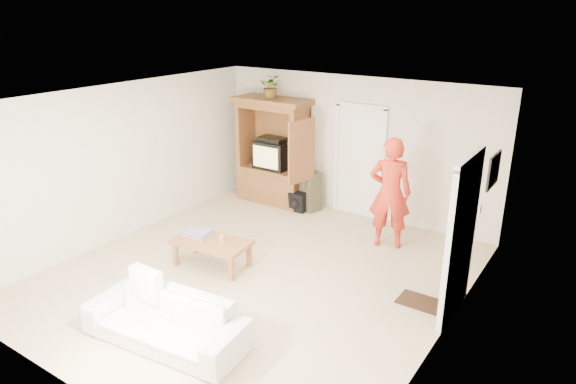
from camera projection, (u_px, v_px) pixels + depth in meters
name	position (u px, v px, depth m)	size (l,w,h in m)	color
floor	(257.00, 274.00, 7.62)	(6.00, 6.00, 0.00)	tan
ceiling	(253.00, 99.00, 6.74)	(6.00, 6.00, 0.00)	white
wall_back	(353.00, 147.00, 9.52)	(5.50, 5.50, 0.00)	silver
wall_front	(62.00, 281.00, 4.84)	(5.50, 5.50, 0.00)	silver
wall_left	(125.00, 161.00, 8.63)	(6.00, 6.00, 0.00)	silver
wall_right	(451.00, 238.00, 5.74)	(6.00, 6.00, 0.00)	silver
armoire	(274.00, 158.00, 10.22)	(1.82, 1.14, 2.10)	brown
door_back	(359.00, 163.00, 9.52)	(0.85, 0.05, 2.04)	white
doorway_right	(461.00, 241.00, 6.32)	(0.05, 0.90, 2.04)	black
framed_picture	(494.00, 170.00, 7.13)	(0.03, 0.60, 0.48)	black
doormat	(421.00, 302.00, 6.88)	(0.60, 0.40, 0.02)	#382316
plant	(271.00, 86.00, 9.73)	(0.40, 0.35, 0.45)	#4C7238
man	(390.00, 193.00, 8.25)	(0.67, 0.44, 1.85)	red
sofa	(166.00, 320.00, 6.00)	(1.97, 0.77, 0.58)	silver
coffee_table	(212.00, 244.00, 7.74)	(1.22, 0.76, 0.43)	#A46738
towel	(197.00, 233.00, 7.86)	(0.38, 0.28, 0.08)	#E04A80
candle	(222.00, 239.00, 7.66)	(0.08, 0.08, 0.10)	tan
backpack_black	(298.00, 202.00, 9.89)	(0.31, 0.18, 0.39)	black
backpack_olive	(309.00, 191.00, 9.94)	(0.41, 0.30, 0.77)	#47442B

